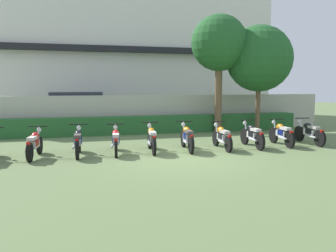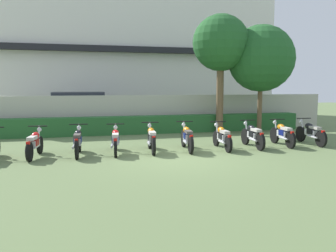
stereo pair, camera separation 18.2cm
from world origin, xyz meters
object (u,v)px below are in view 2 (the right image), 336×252
object	(u,v)px
parked_car	(82,110)
motorcycle_in_row_1	(35,143)
motorcycle_in_row_2	(78,141)
tree_far_side	(261,59)
tree_near_inspector	(221,44)
motorcycle_in_row_3	(116,140)
motorcycle_in_row_6	(222,137)
motorcycle_in_row_7	(253,135)
motorcycle_in_row_8	(282,134)
motorcycle_in_row_5	(187,137)
motorcycle_in_row_4	(151,138)
motorcycle_in_row_9	(311,133)

from	to	relation	value
parked_car	motorcycle_in_row_1	distance (m)	8.23
motorcycle_in_row_2	parked_car	bearing A→B (deg)	2.09
tree_far_side	motorcycle_in_row_2	distance (m)	9.86
parked_car	tree_near_inspector	size ratio (longest dim) A/B	0.83
motorcycle_in_row_1	motorcycle_in_row_3	distance (m)	2.50
motorcycle_in_row_6	motorcycle_in_row_7	world-z (taller)	motorcycle_in_row_7
parked_car	motorcycle_in_row_8	distance (m)	10.79
parked_car	motorcycle_in_row_5	bearing A→B (deg)	-64.65
parked_car	motorcycle_in_row_1	bearing A→B (deg)	-98.34
motorcycle_in_row_3	motorcycle_in_row_6	distance (m)	3.71
motorcycle_in_row_5	motorcycle_in_row_8	distance (m)	3.71
motorcycle_in_row_1	motorcycle_in_row_2	bearing A→B (deg)	-83.25
tree_near_inspector	motorcycle_in_row_7	world-z (taller)	tree_near_inspector
tree_far_side	motorcycle_in_row_6	distance (m)	6.20
motorcycle_in_row_4	motorcycle_in_row_2	bearing A→B (deg)	96.85
tree_near_inspector	motorcycle_in_row_4	world-z (taller)	tree_near_inspector
tree_near_inspector	motorcycle_in_row_8	bearing A→B (deg)	-78.64
motorcycle_in_row_8	motorcycle_in_row_6	bearing A→B (deg)	96.71
motorcycle_in_row_8	motorcycle_in_row_5	bearing A→B (deg)	94.37
motorcycle_in_row_2	motorcycle_in_row_7	size ratio (longest dim) A/B	0.98
motorcycle_in_row_1	motorcycle_in_row_9	xyz separation A→B (m)	(9.88, 0.01, 0.01)
parked_car	motorcycle_in_row_8	world-z (taller)	parked_car
parked_car	motorcycle_in_row_6	world-z (taller)	parked_car
motorcycle_in_row_5	motorcycle_in_row_9	bearing A→B (deg)	-82.96
tree_near_inspector	motorcycle_in_row_3	size ratio (longest dim) A/B	2.97
motorcycle_in_row_2	motorcycle_in_row_7	distance (m)	6.11
motorcycle_in_row_1	motorcycle_in_row_4	xyz separation A→B (m)	(3.71, 0.03, 0.01)
motorcycle_in_row_7	motorcycle_in_row_9	distance (m)	2.47
parked_car	motorcycle_in_row_2	world-z (taller)	parked_car
motorcycle_in_row_3	motorcycle_in_row_4	xyz separation A→B (m)	(1.20, -0.00, 0.02)
motorcycle_in_row_6	motorcycle_in_row_8	xyz separation A→B (m)	(2.45, 0.10, 0.01)
motorcycle_in_row_4	tree_near_inspector	bearing A→B (deg)	-40.11
motorcycle_in_row_1	motorcycle_in_row_7	size ratio (longest dim) A/B	0.97
motorcycle_in_row_1	motorcycle_in_row_9	size ratio (longest dim) A/B	0.94
motorcycle_in_row_5	motorcycle_in_row_6	world-z (taller)	motorcycle_in_row_5
tree_far_side	motorcycle_in_row_1	distance (m)	11.01
parked_car	motorcycle_in_row_2	distance (m)	8.11
motorcycle_in_row_3	motorcycle_in_row_2	bearing A→B (deg)	98.67
motorcycle_in_row_1	motorcycle_in_row_6	bearing A→B (deg)	-83.41
tree_far_side	motorcycle_in_row_7	distance (m)	5.55
motorcycle_in_row_3	motorcycle_in_row_4	bearing A→B (deg)	-83.90
motorcycle_in_row_8	motorcycle_in_row_7	bearing A→B (deg)	97.23
motorcycle_in_row_7	motorcycle_in_row_9	world-z (taller)	same
motorcycle_in_row_2	motorcycle_in_row_5	world-z (taller)	motorcycle_in_row_2
motorcycle_in_row_4	motorcycle_in_row_6	bearing A→B (deg)	-87.43
motorcycle_in_row_4	parked_car	bearing A→B (deg)	20.85
motorcycle_in_row_2	motorcycle_in_row_6	bearing A→B (deg)	-87.35
parked_car	tree_near_inspector	distance (m)	8.15
motorcycle_in_row_4	motorcycle_in_row_9	bearing A→B (deg)	-84.42
parked_car	motorcycle_in_row_8	bearing A→B (deg)	-46.18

